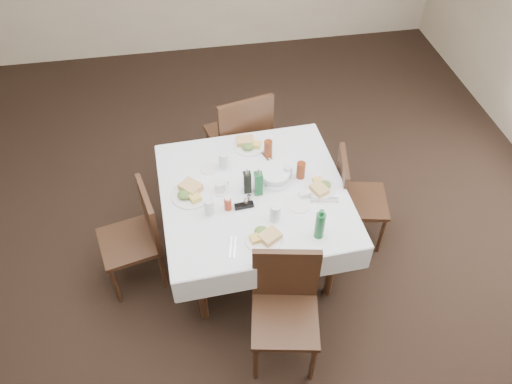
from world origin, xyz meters
TOP-DOWN VIEW (x-y plane):
  - ground_plane at (0.00, 0.00)m, footprint 7.00×7.00m
  - room_shell at (0.00, 0.00)m, footprint 6.04×7.04m
  - dining_table at (0.14, 0.12)m, footprint 1.39×1.39m
  - chair_north at (0.18, 0.98)m, footprint 0.58×0.58m
  - chair_south at (0.21, -0.68)m, footprint 0.51×0.51m
  - chair_east at (0.94, 0.20)m, footprint 0.48×0.48m
  - chair_west at (-0.73, 0.09)m, footprint 0.50×0.50m
  - meal_north at (0.18, 0.61)m, footprint 0.26×0.26m
  - meal_south at (0.14, -0.33)m, footprint 0.26×0.26m
  - meal_east at (0.62, 0.06)m, footprint 0.24×0.24m
  - meal_west at (-0.32, 0.16)m, footprint 0.28×0.28m
  - side_plate_a at (-0.15, 0.40)m, footprint 0.14×0.14m
  - side_plate_b at (0.43, -0.09)m, footprint 0.14×0.14m
  - water_n at (-0.04, 0.40)m, footprint 0.07×0.07m
  - water_s at (0.24, -0.18)m, footprint 0.08×0.08m
  - water_e at (0.41, 0.21)m, footprint 0.06×0.06m
  - water_w at (-0.20, -0.04)m, footprint 0.07×0.07m
  - iced_tea_a at (0.31, 0.48)m, footprint 0.07×0.07m
  - iced_tea_b at (0.51, 0.20)m, footprint 0.07×0.07m
  - bread_basket at (0.31, 0.20)m, footprint 0.24×0.24m
  - oil_cruet_dark at (0.09, 0.13)m, footprint 0.05×0.05m
  - oil_cruet_green at (0.17, 0.09)m, footprint 0.06×0.06m
  - ketchup_bottle at (-0.07, -0.02)m, footprint 0.05×0.05m
  - salt_shaker at (0.09, 0.02)m, footprint 0.03×0.03m
  - pepper_shaker at (0.06, -0.01)m, footprint 0.03×0.03m
  - coffee_mug at (-0.10, 0.16)m, footprint 0.13×0.12m
  - sunglasses at (0.05, -0.02)m, footprint 0.14×0.05m
  - green_bottle at (0.50, -0.36)m, footprint 0.06×0.06m
  - sugar_caddy at (0.49, 0.01)m, footprint 0.09×0.06m
  - cutlery_n at (0.29, 0.51)m, footprint 0.12×0.21m
  - cutlery_s at (-0.08, -0.37)m, footprint 0.08×0.18m
  - cutlery_e at (0.62, -0.06)m, footprint 0.21×0.09m
  - cutlery_w at (-0.34, 0.25)m, footprint 0.17×0.06m

SIDE VIEW (x-z plane):
  - ground_plane at x=0.00m, z-range 0.00..0.00m
  - chair_east at x=0.94m, z-range 0.06..0.92m
  - chair_west at x=-0.73m, z-range 0.06..0.94m
  - chair_south at x=0.21m, z-range 0.07..0.98m
  - chair_north at x=0.18m, z-range 0.07..1.09m
  - dining_table at x=0.14m, z-range 0.30..1.06m
  - cutlery_w at x=-0.34m, z-range 0.76..0.77m
  - cutlery_s at x=-0.08m, z-range 0.76..0.77m
  - cutlery_n at x=0.29m, z-range 0.76..0.77m
  - cutlery_e at x=0.62m, z-range 0.76..0.77m
  - side_plate_a at x=-0.15m, z-range 0.76..0.77m
  - side_plate_b at x=0.43m, z-range 0.76..0.77m
  - sunglasses at x=0.05m, z-range 0.76..0.79m
  - meal_east at x=0.62m, z-range 0.76..0.81m
  - meal_north at x=0.18m, z-range 0.76..0.81m
  - meal_south at x=0.14m, z-range 0.76..0.81m
  - sugar_caddy at x=0.49m, z-range 0.76..0.81m
  - meal_west at x=-0.32m, z-range 0.76..0.82m
  - salt_shaker at x=0.09m, z-range 0.76..0.83m
  - pepper_shaker at x=0.06m, z-range 0.76..0.83m
  - bread_basket at x=0.31m, z-range 0.76..0.84m
  - coffee_mug at x=-0.10m, z-range 0.76..0.85m
  - ketchup_bottle at x=-0.07m, z-range 0.76..0.87m
  - water_e at x=0.41m, z-range 0.76..0.88m
  - water_w at x=-0.20m, z-range 0.76..0.89m
  - iced_tea_b at x=0.51m, z-range 0.76..0.90m
  - water_n at x=-0.04m, z-range 0.76..0.90m
  - iced_tea_a at x=0.31m, z-range 0.76..0.90m
  - water_s at x=0.24m, z-range 0.76..0.90m
  - oil_cruet_dark at x=0.09m, z-range 0.75..0.97m
  - oil_cruet_green at x=0.17m, z-range 0.74..0.99m
  - green_bottle at x=0.50m, z-range 0.75..1.00m
  - room_shell at x=0.00m, z-range 0.31..3.11m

